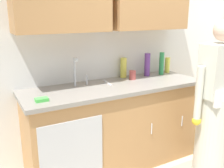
% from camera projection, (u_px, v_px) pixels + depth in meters
% --- Properties ---
extents(kitchen_wall_with_uppers, '(4.80, 0.44, 2.70)m').
position_uv_depth(kitchen_wall_with_uppers, '(133.00, 31.00, 3.04)').
color(kitchen_wall_with_uppers, silver).
rests_on(kitchen_wall_with_uppers, ground).
extents(counter_cabinet, '(1.90, 0.62, 0.90)m').
position_uv_depth(counter_cabinet, '(114.00, 127.00, 2.87)').
color(counter_cabinet, '#B27F4C').
rests_on(counter_cabinet, ground).
extents(countertop, '(1.96, 0.66, 0.04)m').
position_uv_depth(countertop, '(114.00, 87.00, 2.75)').
color(countertop, gray).
rests_on(countertop, counter_cabinet).
extents(sink, '(0.50, 0.36, 0.35)m').
position_uv_depth(sink, '(84.00, 90.00, 2.60)').
color(sink, '#B7BABF').
rests_on(sink, counter_cabinet).
extents(person_at_sink, '(0.55, 0.34, 1.62)m').
position_uv_depth(person_at_sink, '(215.00, 113.00, 2.63)').
color(person_at_sink, white).
rests_on(person_at_sink, ground).
extents(bottle_dish_liquid, '(0.07, 0.07, 0.27)m').
position_uv_depth(bottle_dish_liquid, '(147.00, 65.00, 3.11)').
color(bottle_dish_liquid, '#66388C').
rests_on(bottle_dish_liquid, countertop).
extents(bottle_cleaner_spray, '(0.07, 0.07, 0.23)m').
position_uv_depth(bottle_cleaner_spray, '(123.00, 68.00, 3.03)').
color(bottle_cleaner_spray, '#D8D14C').
rests_on(bottle_cleaner_spray, countertop).
extents(bottle_water_tall, '(0.06, 0.06, 0.28)m').
position_uv_depth(bottle_water_tall, '(162.00, 63.00, 3.18)').
color(bottle_water_tall, '#2D8C4C').
rests_on(bottle_water_tall, countertop).
extents(bottle_soap, '(0.06, 0.06, 0.19)m').
position_uv_depth(bottle_soap, '(167.00, 65.00, 3.29)').
color(bottle_soap, '#D8D14C').
rests_on(bottle_soap, countertop).
extents(cup_by_sink, '(0.08, 0.08, 0.10)m').
position_uv_depth(cup_by_sink, '(133.00, 75.00, 2.96)').
color(cup_by_sink, '#B24C47').
rests_on(cup_by_sink, countertop).
extents(knife_on_counter, '(0.06, 0.24, 0.01)m').
position_uv_depth(knife_on_counter, '(107.00, 82.00, 2.83)').
color(knife_on_counter, silver).
rests_on(knife_on_counter, countertop).
extents(sponge, '(0.11, 0.07, 0.03)m').
position_uv_depth(sponge, '(42.00, 100.00, 2.23)').
color(sponge, '#4CBF4C').
rests_on(sponge, countertop).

